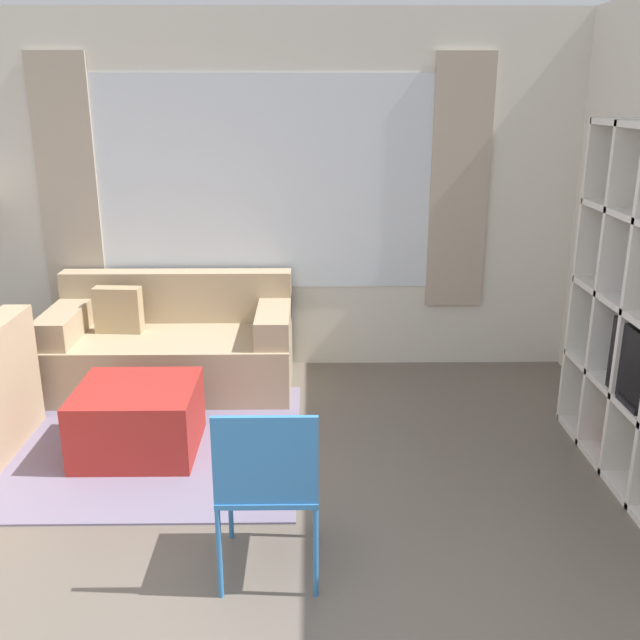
{
  "coord_description": "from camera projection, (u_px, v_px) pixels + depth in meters",
  "views": [
    {
      "loc": [
        0.35,
        -2.12,
        2.12
      ],
      "look_at": [
        0.4,
        1.83,
        0.85
      ],
      "focal_mm": 40.0,
      "sensor_mm": 36.0,
      "label": 1
    }
  ],
  "objects": [
    {
      "name": "ottoman",
      "position": [
        138.0,
        420.0,
        4.34
      ],
      "size": [
        0.71,
        0.67,
        0.43
      ],
      "color": "#A82823",
      "rests_on": "ground_plane"
    },
    {
      "name": "area_rug",
      "position": [
        84.0,
        444.0,
        4.47
      ],
      "size": [
        2.7,
        1.76,
        0.01
      ],
      "primitive_type": "cube",
      "color": "slate",
      "rests_on": "ground_plane"
    },
    {
      "name": "folding_chair",
      "position": [
        268.0,
        477.0,
        3.1
      ],
      "size": [
        0.44,
        0.46,
        0.86
      ],
      "rotation": [
        0.0,
        0.0,
        3.14
      ],
      "color": "#3375B7",
      "rests_on": "ground_plane"
    },
    {
      "name": "wall_back",
      "position": [
        265.0,
        196.0,
        5.45
      ],
      "size": [
        5.96,
        0.11,
        2.7
      ],
      "color": "silver",
      "rests_on": "ground_plane"
    },
    {
      "name": "couch_main",
      "position": [
        172.0,
        347.0,
        5.31
      ],
      "size": [
        1.76,
        0.86,
        0.81
      ],
      "color": "tan",
      "rests_on": "ground_plane"
    }
  ]
}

